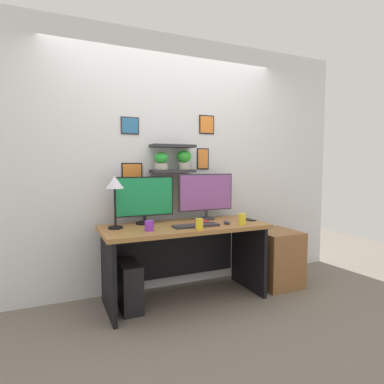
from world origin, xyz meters
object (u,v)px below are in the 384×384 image
(computer_mouse, at_px, (227,223))
(desk_lamp, at_px, (115,188))
(pen_cup, at_px, (199,224))
(water_cup, at_px, (242,219))
(drawer_cabinet, at_px, (276,258))
(desk, at_px, (183,245))
(coffee_mug, at_px, (149,226))
(monitor_left, at_px, (144,199))
(computer_tower_left, at_px, (129,286))
(cell_phone, at_px, (250,220))
(monitor_right, at_px, (206,194))
(keyboard, at_px, (196,226))
(scissors_tray, at_px, (202,222))

(computer_mouse, height_order, desk_lamp, desk_lamp)
(pen_cup, bearing_deg, water_cup, 5.90)
(desk_lamp, distance_m, drawer_cabinet, 1.92)
(desk, bearing_deg, pen_cup, -84.26)
(coffee_mug, bearing_deg, computer_mouse, 0.14)
(computer_mouse, xyz_separation_m, desk_lamp, (-1.05, 0.22, 0.36))
(monitor_left, height_order, coffee_mug, monitor_left)
(coffee_mug, height_order, computer_tower_left, coffee_mug)
(water_cup, bearing_deg, desk_lamp, 165.60)
(cell_phone, distance_m, water_cup, 0.28)
(pen_cup, bearing_deg, drawer_cabinet, 12.50)
(desk, relative_size, monitor_right, 2.56)
(computer_tower_left, bearing_deg, water_cup, -12.29)
(desk, height_order, keyboard, keyboard)
(monitor_right, relative_size, pen_cup, 6.22)
(monitor_left, bearing_deg, computer_mouse, -25.60)
(coffee_mug, distance_m, drawer_cabinet, 1.56)
(computer_tower_left, bearing_deg, drawer_cabinet, -1.80)
(monitor_right, height_order, computer_tower_left, monitor_right)
(pen_cup, bearing_deg, computer_tower_left, 154.10)
(desk_lamp, relative_size, pen_cup, 4.81)
(cell_phone, xyz_separation_m, drawer_cabinet, (0.35, 0.00, -0.45))
(computer_mouse, bearing_deg, monitor_right, 99.12)
(coffee_mug, bearing_deg, monitor_right, 25.67)
(desk_lamp, distance_m, scissors_tray, 0.93)
(keyboard, relative_size, computer_tower_left, 1.00)
(monitor_right, bearing_deg, computer_tower_left, -167.35)
(coffee_mug, distance_m, computer_tower_left, 0.62)
(pen_cup, relative_size, scissors_tray, 0.83)
(scissors_tray, distance_m, water_cup, 0.40)
(computer_tower_left, bearing_deg, keyboard, -13.36)
(desk_lamp, xyz_separation_m, pen_cup, (0.68, -0.35, -0.33))
(scissors_tray, bearing_deg, water_cup, -36.92)
(cell_phone, bearing_deg, pen_cup, -165.55)
(keyboard, height_order, drawer_cabinet, keyboard)
(desk, relative_size, computer_tower_left, 3.63)
(cell_phone, bearing_deg, desk_lamp, 171.12)
(desk, height_order, computer_mouse, computer_mouse)
(keyboard, height_order, water_cup, water_cup)
(pen_cup, bearing_deg, cell_phone, 18.31)
(monitor_left, bearing_deg, water_cup, -26.80)
(scissors_tray, bearing_deg, drawer_cabinet, -3.80)
(computer_mouse, relative_size, pen_cup, 0.90)
(computer_tower_left, bearing_deg, coffee_mug, -44.69)
(cell_phone, distance_m, coffee_mug, 1.13)
(keyboard, xyz_separation_m, computer_tower_left, (-0.61, 0.15, -0.54))
(scissors_tray, bearing_deg, monitor_right, 54.02)
(monitor_right, height_order, desk_lamp, monitor_right)
(monitor_left, bearing_deg, desk_lamp, -157.01)
(desk, xyz_separation_m, monitor_left, (-0.34, 0.16, 0.46))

